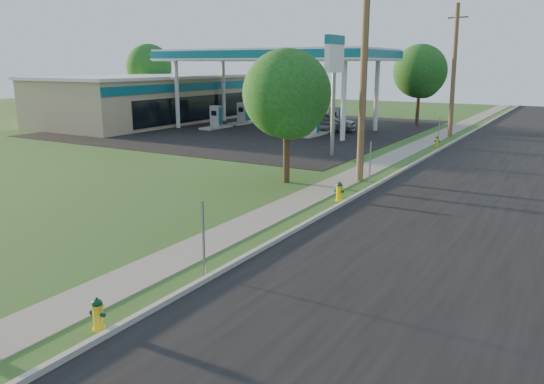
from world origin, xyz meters
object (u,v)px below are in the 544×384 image
Objects in this scene: hydrant_mid at (339,191)px; utility_pole_far at (454,71)px; tree_verge at (288,98)px; hydrant_far at (437,141)px; fuel_pump_sw at (243,116)px; fuel_pump_ne at (313,126)px; price_pylon at (334,61)px; fuel_pump_se at (334,121)px; car_silver at (326,121)px; hydrant_near at (98,314)px; fuel_pump_nw at (216,120)px; tree_back at (149,69)px; tree_lot at (421,73)px; utility_pole_mid at (364,72)px.

utility_pole_far is at bearing 91.83° from hydrant_mid.
tree_verge reaches higher than hydrant_far.
tree_verge is (15.24, -19.13, 3.12)m from fuel_pump_sw.
price_pylon is at bearing -56.31° from fuel_pump_ne.
fuel_pump_sw is 1.00× the size of fuel_pump_se.
price_pylon reaches higher than fuel_pump_se.
tree_verge reaches higher than fuel_pump_se.
fuel_pump_ne is at bearing 119.51° from hydrant_mid.
tree_verge is at bearing -71.93° from fuel_pump_se.
hydrant_near is at bearing -173.29° from car_silver.
fuel_pump_ne is at bearing -23.96° from fuel_pump_sw.
hydrant_mid is at bearing -42.37° from fuel_pump_nw.
tree_back reaches higher than fuel_pump_sw.
hydrant_far is (33.54, -9.03, -4.43)m from tree_back.
price_pylon reaches higher than fuel_pump_nw.
fuel_pump_se is at bearing 0.00° from fuel_pump_sw.
hydrant_far is at bearing -26.17° from fuel_pump_se.
fuel_pump_sw is (-9.00, 4.00, 0.00)m from fuel_pump_ne.
tree_lot is at bearing 38.25° from fuel_pump_nw.
tree_back reaches higher than tree_verge.
car_silver is (-9.93, 32.23, 0.45)m from hydrant_near.
fuel_pump_nw is at bearing -29.06° from tree_back.
fuel_pump_ne is at bearing 176.18° from hydrant_far.
hydrant_mid is 1.13× the size of hydrant_far.
utility_pole_far is 9.84m from fuel_pump_se.
hydrant_mid is at bearing -60.49° from fuel_pump_ne.
price_pylon is at bearing -163.79° from car_silver.
utility_pole_mid is at bearing -43.52° from fuel_pump_sw.
tree_verge is 8.53× the size of hydrant_far.
tree_verge is at bearing 103.55° from hydrant_near.
price_pylon is at bearing -28.18° from fuel_pump_nw.
utility_pole_far is 18.39m from fuel_pump_sw.
tree_back is 10.38× the size of hydrant_near.
tree_verge is at bearing -37.78° from tree_back.
tree_verge is (15.24, -15.13, 3.12)m from fuel_pump_nw.
tree_lot is 29.11m from tree_back.
fuel_pump_sw is (-17.90, 17.00, -4.23)m from utility_pole_mid.
tree_verge is at bearing -87.00° from tree_lot.
utility_pole_mid reaches higher than price_pylon.
hydrant_near is at bearing -73.82° from fuel_pump_se.
utility_pole_far reaches higher than hydrant_near.
utility_pole_far reaches higher than fuel_pump_nw.
fuel_pump_se is 0.43× the size of tree_back.
utility_pole_mid is at bearing -55.60° from fuel_pump_ne.
fuel_pump_nw is (-17.90, 13.00, -4.23)m from utility_pole_mid.
fuel_pump_se is 24.85m from tree_back.
hydrant_mid is at bearing -48.42° from fuel_pump_sw.
fuel_pump_nw is 34.57m from hydrant_near.
fuel_pump_ne is 3.12m from car_silver.
tree_verge is at bearing -67.59° from fuel_pump_ne.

